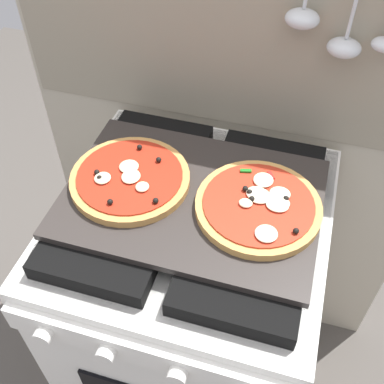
{
  "coord_description": "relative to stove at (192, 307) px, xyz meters",
  "views": [
    {
      "loc": [
        0.19,
        -0.65,
        1.65
      ],
      "look_at": [
        0.0,
        0.0,
        0.93
      ],
      "focal_mm": 44.02,
      "sensor_mm": 36.0,
      "label": 1
    }
  ],
  "objects": [
    {
      "name": "pizza_left",
      "position": [
        -0.14,
        -0.0,
        0.48
      ],
      "size": [
        0.26,
        0.26,
        0.03
      ],
      "color": "#C18947",
      "rests_on": "baking_tray"
    },
    {
      "name": "ground_plane",
      "position": [
        0.0,
        0.0,
        -0.45
      ],
      "size": [
        4.0,
        4.0,
        0.0
      ],
      "primitive_type": "plane",
      "color": "#4C4742"
    },
    {
      "name": "baking_tray",
      "position": [
        0.0,
        0.0,
        0.46
      ],
      "size": [
        0.54,
        0.38,
        0.02
      ],
      "primitive_type": "cube",
      "color": "#2D2826",
      "rests_on": "stove"
    },
    {
      "name": "pizza_right",
      "position": [
        0.14,
        0.0,
        0.48
      ],
      "size": [
        0.26,
        0.26,
        0.03
      ],
      "color": "tan",
      "rests_on": "baking_tray"
    },
    {
      "name": "stove",
      "position": [
        0.0,
        0.0,
        0.0
      ],
      "size": [
        0.6,
        0.64,
        0.9
      ],
      "color": "white",
      "rests_on": "ground_plane"
    },
    {
      "name": "kitchen_backsplash",
      "position": [
        0.0,
        0.34,
        0.34
      ],
      "size": [
        1.1,
        0.09,
        1.55
      ],
      "color": "#B2A893",
      "rests_on": "ground_plane"
    }
  ]
}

